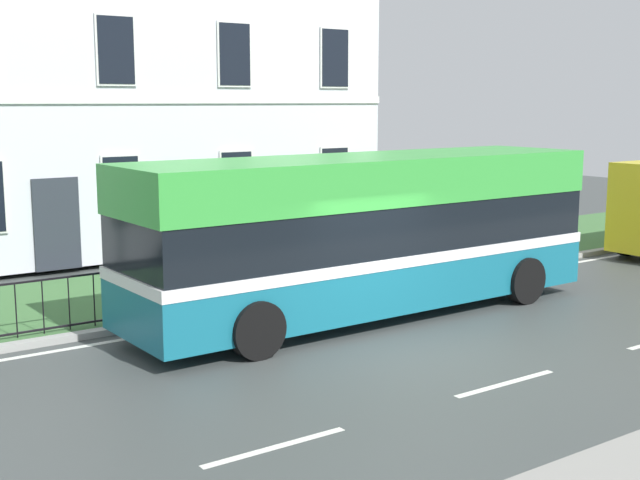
% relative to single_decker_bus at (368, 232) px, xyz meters
% --- Properties ---
extents(ground_plane, '(60.00, 56.00, 0.18)m').
position_rel_single_decker_bus_xyz_m(ground_plane, '(-0.86, -1.68, -1.64)').
color(ground_plane, '#404544').
extents(iron_verge_railing, '(12.33, 0.04, 0.97)m').
position_rel_single_decker_bus_xyz_m(iron_verge_railing, '(-3.64, 1.84, -1.00)').
color(iron_verge_railing, black).
rests_on(iron_verge_railing, ground_plane).
extents(single_decker_bus, '(9.83, 2.69, 3.08)m').
position_rel_single_decker_bus_xyz_m(single_decker_bus, '(0.00, 0.00, 0.00)').
color(single_decker_bus, '#16687F').
rests_on(single_decker_bus, ground_plane).
extents(litter_bin, '(0.49, 0.49, 1.04)m').
position_rel_single_decker_bus_xyz_m(litter_bin, '(1.17, 2.58, -0.98)').
color(litter_bin, '#4C4742').
rests_on(litter_bin, ground_plane).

